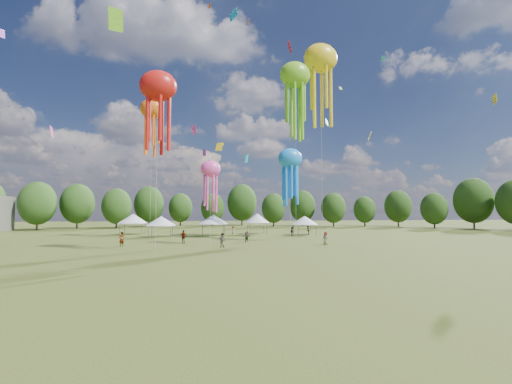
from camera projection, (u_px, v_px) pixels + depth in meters
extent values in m
plane|color=#384416|center=(419.00, 350.00, 11.02)|extent=(300.00, 300.00, 0.00)
imported|color=gray|center=(222.00, 240.00, 42.59)|extent=(1.09, 1.06, 1.77)
imported|color=gray|center=(233.00, 230.00, 67.76)|extent=(0.55, 0.78, 1.52)
imported|color=gray|center=(308.00, 230.00, 65.34)|extent=(0.86, 1.00, 1.75)
imported|color=gray|center=(292.00, 232.00, 62.77)|extent=(1.14, 0.93, 1.54)
imported|color=gray|center=(183.00, 237.00, 47.94)|extent=(1.18, 0.93, 1.87)
imported|color=gray|center=(247.00, 237.00, 49.58)|extent=(1.49, 1.03, 1.55)
imported|color=gray|center=(122.00, 239.00, 43.06)|extent=(0.81, 0.83, 1.93)
imported|color=gray|center=(326.00, 238.00, 45.79)|extent=(0.99, 0.98, 1.73)
cylinder|color=#47474C|center=(120.00, 230.00, 63.51)|extent=(0.08, 0.08, 2.13)
cylinder|color=#47474C|center=(125.00, 229.00, 67.40)|extent=(0.08, 0.08, 2.13)
cylinder|color=#47474C|center=(141.00, 230.00, 64.09)|extent=(0.08, 0.08, 2.13)
cylinder|color=#47474C|center=(145.00, 229.00, 67.99)|extent=(0.08, 0.08, 2.13)
cube|color=silver|center=(133.00, 223.00, 65.81)|extent=(4.34, 4.34, 0.10)
cone|color=silver|center=(133.00, 218.00, 65.87)|extent=(5.65, 5.65, 1.82)
cylinder|color=#47474C|center=(148.00, 232.00, 57.25)|extent=(0.08, 0.08, 1.93)
cylinder|color=#47474C|center=(152.00, 231.00, 60.90)|extent=(0.08, 0.08, 1.93)
cylinder|color=#47474C|center=(171.00, 232.00, 57.80)|extent=(0.08, 0.08, 1.93)
cylinder|color=#47474C|center=(173.00, 231.00, 61.45)|extent=(0.08, 0.08, 1.93)
cube|color=silver|center=(161.00, 226.00, 59.41)|extent=(4.10, 4.10, 0.10)
cone|color=silver|center=(161.00, 221.00, 59.46)|extent=(5.33, 5.33, 1.65)
cylinder|color=#47474C|center=(203.00, 231.00, 61.07)|extent=(0.08, 0.08, 2.06)
cylinder|color=#47474C|center=(203.00, 229.00, 64.97)|extent=(0.08, 0.08, 2.06)
cylinder|color=#47474C|center=(224.00, 230.00, 61.65)|extent=(0.08, 0.08, 2.06)
cylinder|color=#47474C|center=(223.00, 229.00, 65.55)|extent=(0.08, 0.08, 2.06)
cube|color=silver|center=(213.00, 224.00, 63.37)|extent=(4.35, 4.35, 0.10)
cone|color=silver|center=(213.00, 219.00, 63.43)|extent=(5.65, 5.65, 1.77)
cylinder|color=#47474C|center=(250.00, 229.00, 65.34)|extent=(0.08, 0.08, 2.17)
cylinder|color=#47474C|center=(248.00, 228.00, 68.62)|extent=(0.08, 0.08, 2.17)
cylinder|color=#47474C|center=(267.00, 229.00, 65.84)|extent=(0.08, 0.08, 2.17)
cylinder|color=#47474C|center=(264.00, 228.00, 69.11)|extent=(0.08, 0.08, 2.17)
cube|color=silver|center=(257.00, 223.00, 67.29)|extent=(3.72, 3.72, 0.10)
cone|color=silver|center=(257.00, 218.00, 67.35)|extent=(4.83, 4.83, 1.86)
cylinder|color=#47474C|center=(298.00, 230.00, 63.06)|extent=(0.08, 0.08, 1.91)
cylinder|color=#47474C|center=(293.00, 229.00, 66.52)|extent=(0.08, 0.08, 1.91)
cylinder|color=#47474C|center=(316.00, 230.00, 63.58)|extent=(0.08, 0.08, 1.91)
cylinder|color=#47474C|center=(311.00, 229.00, 67.04)|extent=(0.08, 0.08, 1.91)
cube|color=silver|center=(305.00, 225.00, 65.11)|extent=(3.91, 3.91, 0.10)
cone|color=silver|center=(304.00, 220.00, 65.16)|extent=(5.08, 5.08, 1.63)
ellipsoid|color=red|center=(158.00, 86.00, 38.14)|extent=(4.16, 2.92, 3.54)
cylinder|color=beige|center=(157.00, 168.00, 37.60)|extent=(0.03, 0.03, 18.70)
ellipsoid|color=#75C620|center=(295.00, 75.00, 53.26)|extent=(4.89, 3.42, 4.15)
cylinder|color=beige|center=(296.00, 157.00, 52.51)|extent=(0.03, 0.03, 26.10)
ellipsoid|color=#1B86F3|center=(290.00, 158.00, 51.08)|extent=(3.69, 2.58, 3.13)
cylinder|color=beige|center=(290.00, 200.00, 50.72)|extent=(0.03, 0.03, 12.54)
ellipsoid|color=#FF600F|center=(152.00, 109.00, 57.45)|extent=(4.01, 2.81, 3.41)
cylinder|color=beige|center=(151.00, 173.00, 56.82)|extent=(0.03, 0.03, 22.00)
ellipsoid|color=#FF4BB5|center=(211.00, 169.00, 46.22)|extent=(2.73, 1.91, 2.32)
cylinder|color=beige|center=(210.00, 207.00, 45.92)|extent=(0.03, 0.03, 10.33)
ellipsoid|color=yellow|center=(321.00, 58.00, 56.08)|extent=(5.69, 3.98, 4.83)
cylinder|color=beige|center=(322.00, 147.00, 55.22)|extent=(0.03, 0.03, 30.00)
cube|color=#FF600F|center=(248.00, 22.00, 54.15)|extent=(0.26, 0.63, 0.84)
cube|color=yellow|center=(219.00, 147.00, 77.73)|extent=(2.01, 1.61, 2.12)
cube|color=#75C620|center=(341.00, 88.00, 68.84)|extent=(0.71, 0.49, 0.75)
cube|color=#1AB8E3|center=(246.00, 158.00, 58.46)|extent=(0.78, 1.35, 1.59)
cube|color=#FF600F|center=(210.00, 6.00, 68.19)|extent=(0.48, 0.90, 1.05)
cube|color=yellow|center=(495.00, 99.00, 50.34)|extent=(0.51, 1.39, 1.68)
cube|color=#75C620|center=(116.00, 20.00, 37.70)|extent=(1.42, 2.13, 2.63)
cube|color=#1AB8E3|center=(234.00, 15.00, 56.09)|extent=(1.17, 2.23, 2.64)
cube|color=#FF4BB5|center=(194.00, 130.00, 77.33)|extent=(1.35, 1.53, 2.36)
cube|color=#AA30D9|center=(1.00, 33.00, 39.86)|extent=(0.78, 0.78, 1.11)
cube|color=red|center=(290.00, 47.00, 61.41)|extent=(0.76, 1.74, 2.10)
cube|color=yellow|center=(370.00, 136.00, 73.98)|extent=(1.38, 1.90, 2.01)
cube|color=#1B86F3|center=(327.00, 122.00, 77.35)|extent=(1.04, 1.49, 1.91)
cube|color=#1AB8E3|center=(383.00, 59.00, 53.54)|extent=(0.31, 0.97, 1.05)
cube|color=#FF4BB5|center=(52.00, 132.00, 66.42)|extent=(0.69, 1.68, 2.16)
cube|color=#AA30D9|center=(204.00, 153.00, 65.74)|extent=(0.69, 1.19, 1.48)
cylinder|color=#38281C|center=(37.00, 223.00, 81.31)|extent=(0.44, 0.44, 3.36)
ellipsoid|color=#254316|center=(38.00, 203.00, 81.58)|extent=(8.40, 8.40, 10.51)
cylinder|color=#38281C|center=(77.00, 222.00, 89.48)|extent=(0.44, 0.44, 3.41)
ellipsoid|color=#254316|center=(78.00, 204.00, 89.77)|extent=(8.53, 8.53, 10.66)
cylinder|color=#38281C|center=(116.00, 223.00, 90.51)|extent=(0.44, 0.44, 3.07)
ellipsoid|color=#254316|center=(117.00, 206.00, 90.76)|extent=(7.66, 7.66, 9.58)
cylinder|color=#38281C|center=(149.00, 221.00, 99.78)|extent=(0.44, 0.44, 3.43)
ellipsoid|color=#254316|center=(149.00, 204.00, 100.06)|extent=(8.58, 8.58, 10.73)
cylinder|color=#38281C|center=(180.00, 221.00, 106.61)|extent=(0.44, 0.44, 2.95)
ellipsoid|color=#254316|center=(180.00, 208.00, 106.86)|extent=(7.37, 7.37, 9.21)
cylinder|color=#38281C|center=(213.00, 221.00, 104.26)|extent=(0.44, 0.44, 2.89)
ellipsoid|color=#254316|center=(213.00, 208.00, 104.49)|extent=(7.23, 7.23, 9.04)
cylinder|color=#38281C|center=(242.00, 219.00, 110.08)|extent=(0.44, 0.44, 3.84)
ellipsoid|color=#254316|center=(242.00, 202.00, 110.40)|extent=(9.60, 9.60, 11.99)
cylinder|color=#38281C|center=(274.00, 222.00, 100.37)|extent=(0.44, 0.44, 2.84)
ellipsoid|color=#254316|center=(273.00, 208.00, 100.61)|extent=(7.11, 7.11, 8.89)
cylinder|color=#38281C|center=(303.00, 221.00, 104.39)|extent=(0.44, 0.44, 3.16)
ellipsoid|color=#254316|center=(303.00, 206.00, 104.65)|extent=(7.91, 7.91, 9.88)
cylinder|color=#38281C|center=(334.00, 222.00, 99.86)|extent=(0.44, 0.44, 2.88)
ellipsoid|color=#254316|center=(333.00, 208.00, 100.10)|extent=(7.21, 7.21, 9.01)
cylinder|color=#38281C|center=(365.00, 222.00, 103.39)|extent=(0.44, 0.44, 2.63)
ellipsoid|color=#254316|center=(365.00, 210.00, 103.61)|extent=(6.57, 6.57, 8.22)
cylinder|color=#38281C|center=(398.00, 221.00, 101.27)|extent=(0.44, 0.44, 3.13)
ellipsoid|color=#254316|center=(398.00, 206.00, 101.53)|extent=(7.81, 7.81, 9.77)
cylinder|color=#38281C|center=(434.00, 223.00, 89.96)|extent=(0.44, 0.44, 2.72)
ellipsoid|color=#254316|center=(434.00, 209.00, 90.18)|extent=(6.80, 6.80, 8.50)
cylinder|color=#38281C|center=(474.00, 221.00, 88.52)|extent=(0.44, 0.44, 3.81)
ellipsoid|color=#254316|center=(473.00, 201.00, 88.84)|extent=(9.52, 9.52, 11.90)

